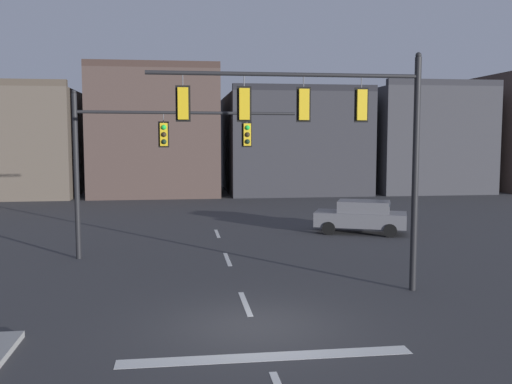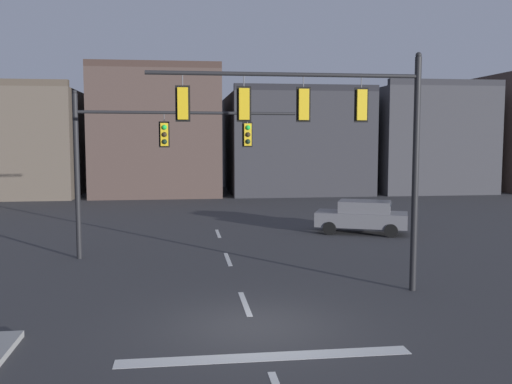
{
  "view_description": "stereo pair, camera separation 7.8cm",
  "coord_description": "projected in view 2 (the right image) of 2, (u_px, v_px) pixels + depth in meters",
  "views": [
    {
      "loc": [
        -1.82,
        -13.79,
        4.71
      ],
      "look_at": [
        0.6,
        4.2,
        2.98
      ],
      "focal_mm": 40.2,
      "sensor_mm": 36.0,
      "label": 1
    },
    {
      "loc": [
        -1.75,
        -13.8,
        4.71
      ],
      "look_at": [
        0.6,
        4.2,
        2.98
      ],
      "focal_mm": 40.2,
      "sensor_mm": 36.0,
      "label": 2
    }
  ],
  "objects": [
    {
      "name": "signal_mast_far_side",
      "position": [
        147.0,
        147.0,
        22.48
      ],
      "size": [
        8.78,
        0.84,
        6.51
      ],
      "color": "black",
      "rests_on": "ground"
    },
    {
      "name": "signal_mast_near_side",
      "position": [
        327.0,
        126.0,
        16.87
      ],
      "size": [
        8.13,
        0.37,
        7.24
      ],
      "color": "black",
      "rests_on": "ground"
    },
    {
      "name": "car_lot_nearside",
      "position": [
        362.0,
        216.0,
        28.13
      ],
      "size": [
        4.75,
        3.31,
        1.61
      ],
      "color": "slate",
      "rests_on": "ground"
    },
    {
      "name": "building_row",
      "position": [
        276.0,
        139.0,
        49.92
      ],
      "size": [
        55.31,
        13.37,
        10.72
      ],
      "color": "brown",
      "rests_on": "ground"
    },
    {
      "name": "ground_plane",
      "position": [
        254.0,
        327.0,
        14.3
      ],
      "size": [
        400.0,
        400.0,
        0.0
      ],
      "primitive_type": "plane",
      "color": "#353538"
    },
    {
      "name": "stop_bar_paint",
      "position": [
        265.0,
        357.0,
        12.32
      ],
      "size": [
        6.4,
        0.5,
        0.01
      ],
      "primitive_type": "cube",
      "color": "silver",
      "rests_on": "ground"
    },
    {
      "name": "lane_centreline",
      "position": [
        245.0,
        303.0,
        16.27
      ],
      "size": [
        0.16,
        26.4,
        0.01
      ],
      "color": "silver",
      "rests_on": "ground"
    }
  ]
}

